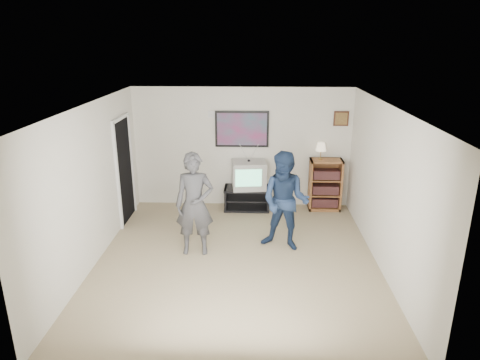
# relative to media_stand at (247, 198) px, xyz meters

# --- Properties ---
(room_shell) EXTENTS (4.51, 5.00, 2.51)m
(room_shell) POSITION_rel_media_stand_xyz_m (-0.11, -1.88, 1.02)
(room_shell) COLOR #7B6F4E
(room_shell) RESTS_ON ground
(media_stand) EXTENTS (0.94, 0.52, 0.47)m
(media_stand) POSITION_rel_media_stand_xyz_m (0.00, 0.00, 0.00)
(media_stand) COLOR black
(media_stand) RESTS_ON room_shell
(crt_television) EXTENTS (0.73, 0.64, 0.57)m
(crt_television) POSITION_rel_media_stand_xyz_m (0.04, 0.00, 0.52)
(crt_television) COLOR #A1A19C
(crt_television) RESTS_ON media_stand
(bookshelf) EXTENTS (0.65, 0.37, 1.08)m
(bookshelf) POSITION_rel_media_stand_xyz_m (1.62, 0.05, 0.30)
(bookshelf) COLOR brown
(bookshelf) RESTS_ON room_shell
(table_lamp) EXTENTS (0.22, 0.22, 0.35)m
(table_lamp) POSITION_rel_media_stand_xyz_m (1.50, 0.09, 1.01)
(table_lamp) COLOR beige
(table_lamp) RESTS_ON bookshelf
(person_tall) EXTENTS (0.65, 0.45, 1.72)m
(person_tall) POSITION_rel_media_stand_xyz_m (-0.81, -1.95, 0.63)
(person_tall) COLOR #3A3A3D
(person_tall) RESTS_ON room_shell
(person_short) EXTENTS (0.99, 0.88, 1.69)m
(person_short) POSITION_rel_media_stand_xyz_m (0.67, -1.74, 0.61)
(person_short) COLOR #1A2A48
(person_short) RESTS_ON room_shell
(controller_left) EXTENTS (0.08, 0.13, 0.04)m
(controller_left) POSITION_rel_media_stand_xyz_m (-0.86, -1.70, 0.90)
(controller_left) COLOR white
(controller_left) RESTS_ON person_tall
(controller_right) EXTENTS (0.06, 0.12, 0.03)m
(controller_right) POSITION_rel_media_stand_xyz_m (0.69, -1.55, 0.81)
(controller_right) COLOR white
(controller_right) RESTS_ON person_short
(poster) EXTENTS (1.10, 0.03, 0.75)m
(poster) POSITION_rel_media_stand_xyz_m (-0.11, 0.25, 1.42)
(poster) COLOR black
(poster) RESTS_ON room_shell
(air_vent) EXTENTS (0.28, 0.02, 0.14)m
(air_vent) POSITION_rel_media_stand_xyz_m (-0.66, 0.25, 1.72)
(air_vent) COLOR white
(air_vent) RESTS_ON room_shell
(small_picture) EXTENTS (0.30, 0.03, 0.30)m
(small_picture) POSITION_rel_media_stand_xyz_m (1.89, 0.25, 1.65)
(small_picture) COLOR #411E14
(small_picture) RESTS_ON room_shell
(doorway) EXTENTS (0.03, 0.85, 2.00)m
(doorway) POSITION_rel_media_stand_xyz_m (-2.35, -0.63, 0.77)
(doorway) COLOR black
(doorway) RESTS_ON room_shell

